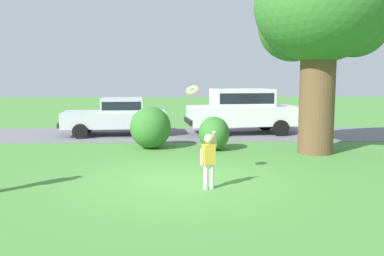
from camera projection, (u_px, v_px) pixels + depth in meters
name	position (u px, v px, depth m)	size (l,w,h in m)	color
ground_plane	(181.00, 179.00, 10.04)	(80.00, 80.00, 0.00)	#478438
driveway_strip	(180.00, 134.00, 17.78)	(28.00, 4.40, 0.02)	slate
oak_tree_large	(320.00, 16.00, 13.14)	(4.22, 4.17, 6.35)	brown
shrub_near_tree	(151.00, 127.00, 14.33)	(1.39, 1.44, 1.43)	#33702B
shrub_centre_left	(214.00, 133.00, 14.02)	(1.03, 1.19, 1.12)	#33702B
parked_sedan	(117.00, 115.00, 17.50)	(4.53, 2.37, 1.56)	silver
parked_suv	(242.00, 109.00, 17.81)	(4.89, 2.53, 1.92)	white
child_thrower	(209.00, 157.00, 9.13)	(0.40, 0.35, 1.29)	white
frisbee	(192.00, 90.00, 9.78)	(0.32, 0.25, 0.25)	yellow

